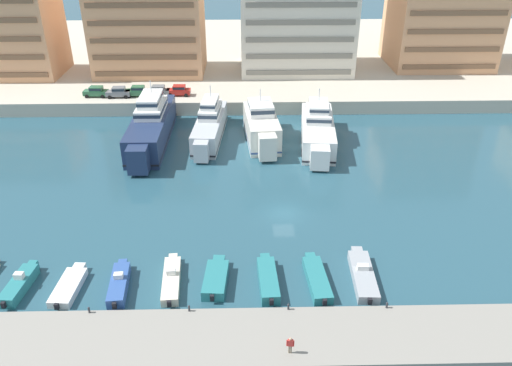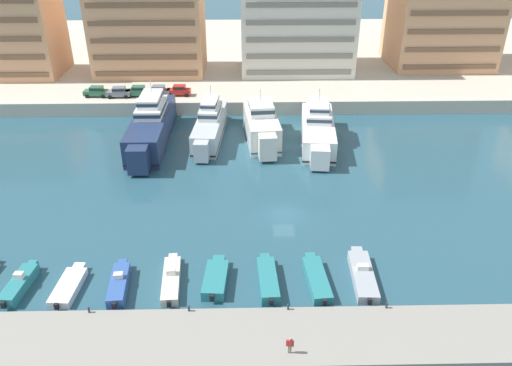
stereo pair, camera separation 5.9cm
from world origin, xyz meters
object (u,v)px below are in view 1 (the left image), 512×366
(yacht_ivory_mid_left, at_px, (262,126))
(yacht_white_center_left, at_px, (318,129))
(motorboat_teal_mid_right, at_px, (268,279))
(yacht_silver_left, at_px, (210,125))
(motorboat_white_mid_left, at_px, (69,286))
(car_grey_center_left, at_px, (158,90))
(motorboat_grey_far_right, at_px, (363,275))
(pedestrian_near_edge, at_px, (290,344))
(motorboat_teal_right, at_px, (317,279))
(motorboat_teal_left, at_px, (20,284))
(yacht_navy_far_left, at_px, (151,126))
(car_green_far_left, at_px, (96,91))
(motorboat_cream_center, at_px, (171,279))
(motorboat_teal_center_right, at_px, (216,279))
(car_green_mid_left, at_px, (138,91))
(car_red_center, at_px, (179,90))
(motorboat_blue_center_left, at_px, (119,284))
(car_grey_left, at_px, (118,92))

(yacht_ivory_mid_left, relative_size, yacht_white_center_left, 0.82)
(motorboat_teal_mid_right, bearing_deg, yacht_silver_left, 102.21)
(motorboat_white_mid_left, bearing_deg, car_grey_center_left, 88.27)
(yacht_ivory_mid_left, xyz_separation_m, car_grey_center_left, (-17.48, 14.28, 0.93))
(motorboat_grey_far_right, relative_size, pedestrian_near_edge, 5.03)
(motorboat_teal_right, bearing_deg, car_grey_center_left, 114.74)
(motorboat_teal_right, xyz_separation_m, pedestrian_near_edge, (-3.28, -8.89, 1.00))
(yacht_silver_left, distance_m, yacht_white_center_left, 16.29)
(yacht_white_center_left, height_order, motorboat_teal_left, yacht_white_center_left)
(yacht_navy_far_left, distance_m, car_green_far_left, 18.29)
(pedestrian_near_edge, bearing_deg, yacht_ivory_mid_left, 91.19)
(pedestrian_near_edge, bearing_deg, motorboat_cream_center, 138.91)
(motorboat_teal_mid_right, bearing_deg, motorboat_grey_far_right, 3.33)
(yacht_ivory_mid_left, distance_m, motorboat_cream_center, 33.89)
(motorboat_teal_center_right, height_order, car_green_mid_left, car_green_mid_left)
(car_red_center, bearing_deg, motorboat_teal_center_right, -79.69)
(motorboat_blue_center_left, bearing_deg, motorboat_grey_far_right, 2.17)
(motorboat_teal_left, height_order, motorboat_teal_center_right, motorboat_teal_left)
(yacht_white_center_left, distance_m, motorboat_teal_left, 45.07)
(yacht_white_center_left, distance_m, motorboat_blue_center_left, 39.28)
(motorboat_grey_far_right, distance_m, car_red_center, 51.79)
(motorboat_grey_far_right, relative_size, car_green_mid_left, 1.95)
(yacht_ivory_mid_left, xyz_separation_m, car_green_mid_left, (-20.95, 14.16, 0.93))
(car_green_far_left, bearing_deg, motorboat_white_mid_left, -79.00)
(yacht_navy_far_left, xyz_separation_m, motorboat_white_mid_left, (-2.47, -33.10, -2.20))
(yacht_white_center_left, relative_size, motorboat_white_mid_left, 3.09)
(yacht_navy_far_left, bearing_deg, car_red_center, 79.91)
(motorboat_cream_center, xyz_separation_m, car_red_center, (-4.36, 46.83, 2.83))
(motorboat_grey_far_right, bearing_deg, yacht_silver_left, 116.09)
(pedestrian_near_edge, bearing_deg, motorboat_grey_far_right, 50.39)
(yacht_navy_far_left, relative_size, car_red_center, 5.38)
(motorboat_teal_mid_right, relative_size, car_green_far_left, 1.64)
(car_grey_left, bearing_deg, yacht_silver_left, -37.20)
(yacht_navy_far_left, distance_m, yacht_white_center_left, 24.76)
(motorboat_white_mid_left, height_order, motorboat_grey_far_right, motorboat_grey_far_right)
(pedestrian_near_edge, bearing_deg, motorboat_teal_left, 160.53)
(motorboat_teal_center_right, bearing_deg, yacht_ivory_mid_left, 80.64)
(motorboat_teal_left, relative_size, pedestrian_near_edge, 3.84)
(car_green_far_left, bearing_deg, motorboat_grey_far_right, -51.62)
(yacht_white_center_left, relative_size, motorboat_blue_center_left, 2.95)
(yacht_ivory_mid_left, relative_size, motorboat_teal_right, 2.16)
(yacht_ivory_mid_left, height_order, car_green_far_left, yacht_ivory_mid_left)
(motorboat_white_mid_left, bearing_deg, motorboat_teal_center_right, 2.42)
(yacht_navy_far_left, xyz_separation_m, motorboat_teal_mid_right, (15.98, -32.74, -2.03))
(yacht_white_center_left, height_order, pedestrian_near_edge, yacht_white_center_left)
(motorboat_grey_far_right, bearing_deg, motorboat_teal_center_right, -178.72)
(yacht_ivory_mid_left, distance_m, motorboat_teal_right, 32.96)
(motorboat_white_mid_left, height_order, motorboat_teal_mid_right, motorboat_teal_mid_right)
(yacht_ivory_mid_left, bearing_deg, motorboat_white_mid_left, -119.75)
(yacht_silver_left, height_order, yacht_ivory_mid_left, yacht_silver_left)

